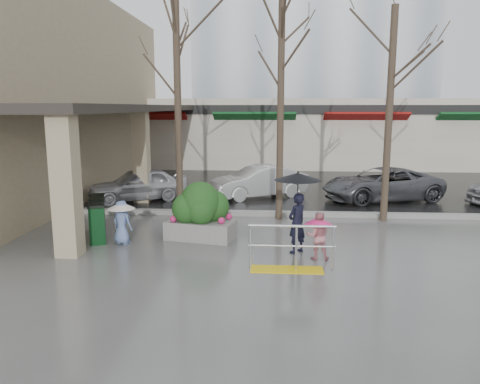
# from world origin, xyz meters

# --- Properties ---
(ground) EXTENTS (120.00, 120.00, 0.00)m
(ground) POSITION_xyz_m (0.00, 0.00, 0.00)
(ground) COLOR #51514F
(ground) RESTS_ON ground
(street_asphalt) EXTENTS (120.00, 36.00, 0.01)m
(street_asphalt) POSITION_xyz_m (0.00, 22.00, 0.01)
(street_asphalt) COLOR black
(street_asphalt) RESTS_ON ground
(curb) EXTENTS (120.00, 0.30, 0.15)m
(curb) POSITION_xyz_m (0.00, 4.00, 0.07)
(curb) COLOR gray
(curb) RESTS_ON ground
(near_building) EXTENTS (6.00, 18.00, 8.00)m
(near_building) POSITION_xyz_m (-9.00, 8.00, 4.00)
(near_building) COLOR tan
(near_building) RESTS_ON ground
(canopy_slab) EXTENTS (2.80, 18.00, 0.25)m
(canopy_slab) POSITION_xyz_m (-4.80, 8.00, 3.62)
(canopy_slab) COLOR #2D2823
(canopy_slab) RESTS_ON pillar_front
(pillar_front) EXTENTS (0.55, 0.55, 3.50)m
(pillar_front) POSITION_xyz_m (-3.90, -0.50, 1.75)
(pillar_front) COLOR tan
(pillar_front) RESTS_ON ground
(pillar_back) EXTENTS (0.55, 0.55, 3.50)m
(pillar_back) POSITION_xyz_m (-3.90, 6.00, 1.75)
(pillar_back) COLOR tan
(pillar_back) RESTS_ON ground
(storefront_row) EXTENTS (34.00, 6.74, 4.00)m
(storefront_row) POSITION_xyz_m (2.00, 17.97, 2.01)
(storefront_row) COLOR beige
(storefront_row) RESTS_ON ground
(handrail) EXTENTS (1.90, 0.50, 1.03)m
(handrail) POSITION_xyz_m (1.36, -1.20, 0.38)
(handrail) COLOR yellow
(handrail) RESTS_ON ground
(tree_west) EXTENTS (3.20, 3.20, 6.80)m
(tree_west) POSITION_xyz_m (-2.00, 3.60, 5.08)
(tree_west) COLOR #382B21
(tree_west) RESTS_ON ground
(tree_midwest) EXTENTS (3.20, 3.20, 7.00)m
(tree_midwest) POSITION_xyz_m (1.20, 3.60, 5.23)
(tree_midwest) COLOR #382B21
(tree_midwest) RESTS_ON ground
(tree_mideast) EXTENTS (3.20, 3.20, 6.50)m
(tree_mideast) POSITION_xyz_m (4.50, 3.60, 4.86)
(tree_mideast) COLOR #382B21
(tree_mideast) RESTS_ON ground
(woman) EXTENTS (1.15, 1.15, 2.03)m
(woman) POSITION_xyz_m (1.58, 0.08, 1.27)
(woman) COLOR black
(woman) RESTS_ON ground
(child_pink) EXTENTS (0.66, 0.66, 1.13)m
(child_pink) POSITION_xyz_m (2.05, -0.39, 0.65)
(child_pink) COLOR #CA7B85
(child_pink) RESTS_ON ground
(child_blue) EXTENTS (0.73, 0.73, 1.16)m
(child_blue) POSITION_xyz_m (-2.95, 0.55, 0.70)
(child_blue) COLOR #657CB4
(child_blue) RESTS_ON ground
(planter) EXTENTS (1.96, 1.27, 1.58)m
(planter) POSITION_xyz_m (-0.95, 1.15, 0.75)
(planter) COLOR gray
(planter) RESTS_ON ground
(news_boxes) EXTENTS (1.04, 1.92, 1.05)m
(news_boxes) POSITION_xyz_m (-3.85, 1.20, 0.53)
(news_boxes) COLOR #0C3716
(news_boxes) RESTS_ON ground
(car_a) EXTENTS (3.97, 3.01, 1.26)m
(car_a) POSITION_xyz_m (-4.13, 6.21, 0.63)
(car_a) COLOR #B9B9BE
(car_a) RESTS_ON ground
(car_b) EXTENTS (4.00, 2.98, 1.26)m
(car_b) POSITION_xyz_m (0.44, 7.19, 0.63)
(car_b) COLOR silver
(car_b) RESTS_ON ground
(car_c) EXTENTS (4.94, 3.30, 1.26)m
(car_c) POSITION_xyz_m (5.17, 6.87, 0.63)
(car_c) COLOR #53545A
(car_c) RESTS_ON ground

